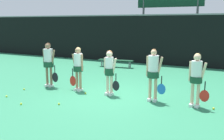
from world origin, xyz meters
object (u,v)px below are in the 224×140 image
object	(u,v)px
tennis_ball_4	(59,104)
player_2	(110,69)
tennis_ball_5	(214,109)
tennis_ball_3	(7,96)
player_0	(49,61)
tennis_ball_1	(21,104)
tennis_ball_0	(85,93)
tennis_ball_2	(24,89)
player_3	(153,71)
scoreboard	(170,3)
player_1	(78,65)
bench_courtside	(116,61)
player_4	(197,75)

from	to	relation	value
tennis_ball_4	player_2	bearing A→B (deg)	63.28
tennis_ball_5	tennis_ball_3	bearing A→B (deg)	-163.88
player_0	tennis_ball_1	bearing A→B (deg)	-76.63
tennis_ball_0	tennis_ball_2	xyz separation A→B (m)	(-2.45, -0.61, -0.00)
player_2	tennis_ball_1	bearing A→B (deg)	-131.86
player_3	tennis_ball_0	bearing A→B (deg)	-177.31
tennis_ball_3	tennis_ball_4	size ratio (longest dim) A/B	1.02
tennis_ball_2	tennis_ball_5	bearing A→B (deg)	7.53
player_3	tennis_ball_1	world-z (taller)	player_3
scoreboard	tennis_ball_1	size ratio (longest dim) A/B	69.49
player_0	tennis_ball_4	distance (m)	2.79
player_1	player_2	size ratio (longest dim) A/B	1.03
player_1	tennis_ball_3	xyz separation A→B (m)	(-1.74, -1.92, -0.96)
player_1	tennis_ball_1	distance (m)	2.59
tennis_ball_1	player_3	bearing A→B (deg)	33.03
player_1	tennis_ball_2	xyz separation A→B (m)	(-1.94, -0.91, -0.96)
bench_courtside	player_4	world-z (taller)	player_4
scoreboard	tennis_ball_2	xyz separation A→B (m)	(-2.99, -9.71, -3.77)
player_0	tennis_ball_1	xyz separation A→B (m)	(0.81, -2.33, -1.04)
scoreboard	tennis_ball_1	bearing A→B (deg)	-98.57
player_0	tennis_ball_2	bearing A→B (deg)	-124.86
scoreboard	player_1	xyz separation A→B (m)	(-1.05, -8.80, -2.81)
tennis_ball_4	bench_courtside	bearing A→B (deg)	102.21
bench_courtside	player_3	distance (m)	6.84
player_4	tennis_ball_0	distance (m)	3.98
bench_courtside	player_1	distance (m)	5.61
player_0	player_3	xyz separation A→B (m)	(4.42, 0.01, -0.04)
player_4	tennis_ball_1	bearing A→B (deg)	-149.12
player_4	player_3	bearing A→B (deg)	-173.55
player_1	scoreboard	bearing A→B (deg)	90.79
player_2	player_3	world-z (taller)	player_3
player_0	tennis_ball_3	bearing A→B (deg)	-104.91
scoreboard	player_3	bearing A→B (deg)	-77.64
player_4	tennis_ball_1	xyz separation A→B (m)	(-4.97, -2.37, -0.96)
player_3	tennis_ball_1	xyz separation A→B (m)	(-3.60, -2.34, -1.00)
player_1	tennis_ball_0	distance (m)	1.12
player_2	tennis_ball_3	world-z (taller)	player_2
scoreboard	player_1	size ratio (longest dim) A/B	2.87
player_0	player_4	size ratio (longest dim) A/B	1.07
tennis_ball_4	tennis_ball_5	size ratio (longest dim) A/B	0.90
tennis_ball_0	tennis_ball_2	bearing A→B (deg)	-166.03
player_0	player_4	distance (m)	5.78
scoreboard	player_1	distance (m)	9.30
player_1	player_2	bearing A→B (deg)	8.12
bench_courtside	tennis_ball_0	world-z (taller)	bench_courtside
player_3	tennis_ball_1	size ratio (longest dim) A/B	25.29
bench_courtside	player_4	bearing A→B (deg)	-51.56
player_3	player_4	size ratio (longest dim) A/B	1.04
player_0	tennis_ball_3	size ratio (longest dim) A/B	27.22
player_2	player_4	bearing A→B (deg)	-1.13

